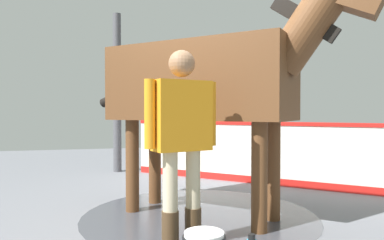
# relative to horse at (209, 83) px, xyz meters

# --- Properties ---
(ground_plane) EXTENTS (16.00, 16.00, 0.02)m
(ground_plane) POSITION_rel_horse_xyz_m (-0.10, -0.23, -1.54)
(ground_plane) COLOR slate
(wet_patch) EXTENTS (2.70, 2.70, 0.00)m
(wet_patch) POSITION_rel_horse_xyz_m (-0.08, -0.09, -1.53)
(wet_patch) COLOR #42444C
(wet_patch) RESTS_ON ground
(barrier_wall) EXTENTS (3.34, 3.57, 1.03)m
(barrier_wall) POSITION_rel_horse_xyz_m (-1.63, 1.35, -1.05)
(barrier_wall) COLOR silver
(barrier_wall) RESTS_ON ground
(roof_post_far) EXTENTS (0.16, 0.16, 3.14)m
(roof_post_far) POSITION_rel_horse_xyz_m (-3.44, -0.88, 0.04)
(roof_post_far) COLOR #4C4C51
(roof_post_far) RESTS_ON ground
(horse) EXTENTS (2.49, 2.65, 2.60)m
(horse) POSITION_rel_horse_xyz_m (0.00, 0.00, 0.00)
(horse) COLOR brown
(horse) RESTS_ON ground
(handler) EXTENTS (0.34, 0.67, 1.73)m
(handler) POSITION_rel_horse_xyz_m (0.85, -0.51, -0.52)
(handler) COLOR #47331E
(handler) RESTS_ON ground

